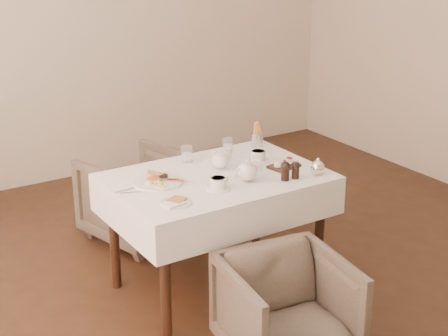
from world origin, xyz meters
The scene contains 20 objects.
table centered at (-0.41, 0.12, 0.64)m, with size 1.28×0.88×0.75m.
armchair_near centered at (-0.51, -0.72, 0.29)m, with size 0.62×0.63×0.58m, color #483E35.
armchair_far centered at (-0.50, 1.04, 0.32)m, with size 0.67×0.69×0.63m, color #483E35.
breakfast_plate centered at (-0.76, 0.21, 0.77)m, with size 0.29×0.29×0.04m.
side_plate centered at (-0.83, -0.12, 0.76)m, with size 0.18×0.17×0.02m.
teapot_centre centered at (-0.33, 0.21, 0.82)m, with size 0.15×0.12×0.12m, color white, non-canonical shape.
teapot_front centered at (-0.31, -0.05, 0.82)m, with size 0.17×0.13×0.14m, color white, non-canonical shape.
creamer centered at (-0.21, 0.33, 0.79)m, with size 0.06×0.06×0.07m, color white.
teacup_near centered at (-0.52, -0.07, 0.79)m, with size 0.14×0.14×0.07m.
teacup_far centered at (-0.05, 0.20, 0.79)m, with size 0.14×0.14×0.07m.
glass_left centered at (-0.44, 0.43, 0.81)m, with size 0.07×0.07×0.10m, color silver.
glass_mid centered at (-0.16, 0.06, 0.80)m, with size 0.07×0.07×0.09m, color silver.
glass_right centered at (-0.12, 0.45, 0.80)m, with size 0.07×0.07×0.10m, color silver.
condiment_board centered at (0.01, 0.02, 0.77)m, with size 0.20×0.15×0.05m.
pepper_mill_left centered at (-0.11, -0.16, 0.81)m, with size 0.06×0.06×0.12m, color black, non-canonical shape.
pepper_mill_right centered at (-0.04, -0.17, 0.81)m, with size 0.05×0.05×0.11m, color black, non-canonical shape.
silver_pot centered at (0.10, -0.19, 0.81)m, with size 0.10×0.08×0.11m, color white, non-canonical shape.
fries_cup centered at (0.10, 0.44, 0.83)m, with size 0.08×0.08×0.18m.
cutlery_fork centered at (-0.95, 0.20, 0.76)m, with size 0.01×0.19×0.00m, color silver.
cutlery_knife centered at (-0.93, 0.13, 0.76)m, with size 0.02×0.20×0.00m, color silver.
Camera 1 is at (-2.44, -3.14, 2.22)m, focal length 55.00 mm.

